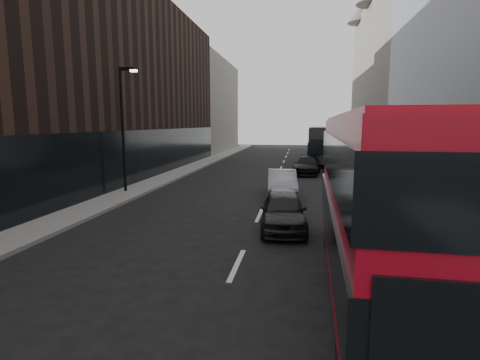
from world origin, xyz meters
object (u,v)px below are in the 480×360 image
at_px(red_bus, 382,196).
at_px(car_b, 282,183).
at_px(street_lamp, 124,121).
at_px(car_a, 283,211).
at_px(grey_bus, 324,144).
at_px(car_c, 307,165).

distance_m(red_bus, car_b, 12.01).
height_order(street_lamp, car_a, street_lamp).
bearing_deg(grey_bus, car_b, -96.03).
xyz_separation_m(red_bus, car_b, (-2.90, 11.54, -1.61)).
distance_m(street_lamp, car_b, 9.64).
bearing_deg(street_lamp, car_c, 44.41).
bearing_deg(grey_bus, red_bus, -86.73).
xyz_separation_m(street_lamp, grey_bus, (12.31, 19.19, -2.20)).
distance_m(street_lamp, red_bus, 16.32).
distance_m(grey_bus, car_b, 19.00).
relative_size(car_a, car_c, 0.86).
bearing_deg(car_c, car_a, -87.33).
relative_size(street_lamp, car_c, 1.43).
height_order(grey_bus, car_c, grey_bus).
distance_m(street_lamp, grey_bus, 22.90).
xyz_separation_m(car_a, car_b, (-0.37, 6.52, 0.02)).
bearing_deg(car_b, red_bus, -80.39).
relative_size(street_lamp, red_bus, 0.66).
bearing_deg(red_bus, car_b, 105.76).
xyz_separation_m(red_bus, car_a, (-2.53, 5.03, -1.63)).
height_order(street_lamp, grey_bus, street_lamp).
distance_m(red_bus, car_c, 21.44).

